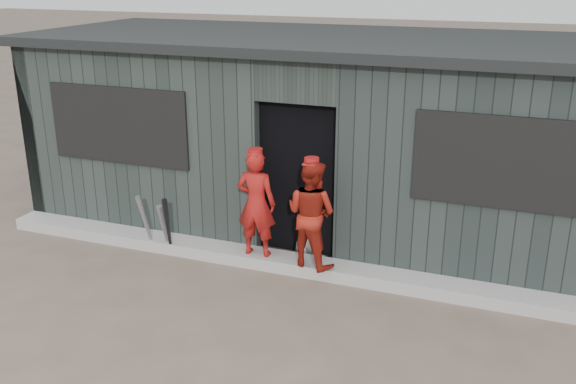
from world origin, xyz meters
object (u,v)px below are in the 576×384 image
at_px(bat_left, 164,229).
at_px(bat_right, 168,227).
at_px(player_red_left, 256,204).
at_px(player_red_right, 311,213).
at_px(dugout, 331,134).
at_px(bat_mid, 146,223).
at_px(player_grey_back, 312,209).

bearing_deg(bat_left, bat_right, -31.29).
xyz_separation_m(bat_left, player_red_left, (1.22, 0.13, 0.45)).
xyz_separation_m(bat_left, player_red_right, (1.92, 0.10, 0.44)).
bearing_deg(player_red_left, dugout, -105.97).
height_order(bat_mid, bat_right, bat_right).
distance_m(bat_mid, bat_right, 0.36).
bearing_deg(bat_mid, bat_right, -8.86).
bearing_deg(bat_left, player_red_left, 6.33).
height_order(bat_left, player_grey_back, player_grey_back).
bearing_deg(player_grey_back, bat_mid, -5.58).
bearing_deg(dugout, bat_left, -131.06).
relative_size(bat_left, player_red_right, 0.57).
height_order(bat_left, player_red_left, player_red_left).
bearing_deg(bat_mid, bat_left, 0.15).
relative_size(bat_mid, player_red_right, 0.62).
xyz_separation_m(bat_mid, player_red_right, (2.18, 0.10, 0.40)).
bearing_deg(dugout, bat_mid, -135.37).
height_order(bat_left, bat_right, bat_right).
bearing_deg(bat_right, player_red_right, 4.78).
height_order(bat_mid, player_grey_back, player_grey_back).
relative_size(bat_right, player_red_right, 0.66).
xyz_separation_m(bat_mid, dugout, (1.88, 1.85, 0.89)).
bearing_deg(player_grey_back, player_red_right, 83.54).
relative_size(player_red_right, player_grey_back, 1.04).
distance_m(bat_left, player_grey_back, 1.88).
bearing_deg(player_red_left, bat_left, 3.44).
relative_size(bat_right, player_red_left, 0.65).
height_order(bat_mid, player_red_right, player_red_right).
xyz_separation_m(bat_left, player_grey_back, (1.75, 0.65, 0.26)).
xyz_separation_m(bat_mid, bat_right, (0.36, -0.06, 0.02)).
bearing_deg(dugout, player_red_right, -80.20).
xyz_separation_m(player_red_right, dugout, (-0.30, 1.76, 0.49)).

